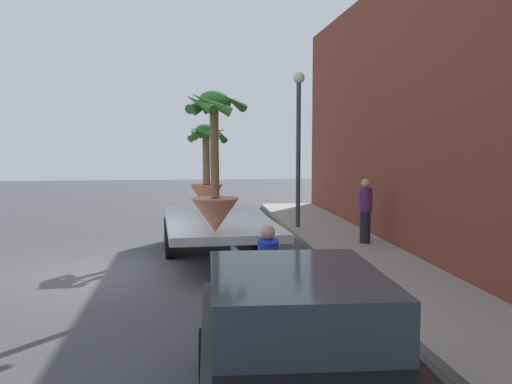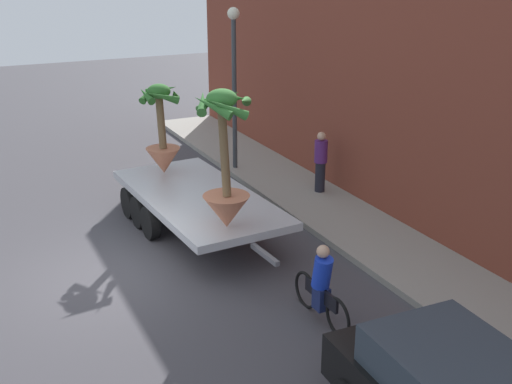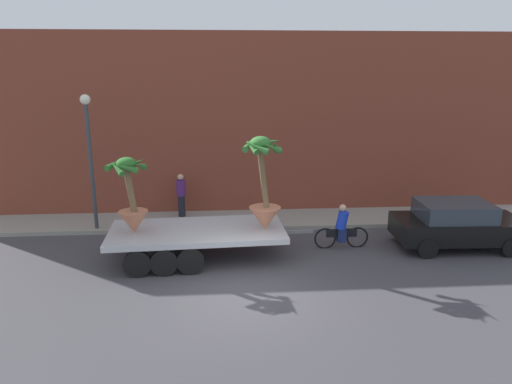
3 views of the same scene
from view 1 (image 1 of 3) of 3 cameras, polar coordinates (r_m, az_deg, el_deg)
name	(u,v)px [view 1 (image 1 of 3)]	position (r m, az deg, el deg)	size (l,w,h in m)	color
ground_plane	(102,274)	(13.03, -14.96, -7.80)	(60.00, 60.00, 0.00)	#423F44
sidewalk	(375,264)	(13.55, 11.68, -6.91)	(24.00, 2.20, 0.15)	gray
building_facade	(451,108)	(13.92, 18.67, 7.88)	(24.00, 1.20, 7.22)	brown
flatbed_trailer	(217,226)	(14.38, -3.85, -3.34)	(6.49, 2.79, 0.98)	#B7BABF
potted_palm_rear	(206,174)	(15.92, -4.90, 1.79)	(1.20, 1.15, 2.34)	#C17251
potted_palm_middle	(215,174)	(11.93, -4.09, 1.73)	(1.26, 1.37, 2.91)	#C17251
cyclist	(268,276)	(9.56, 1.16, -8.23)	(1.84, 0.35, 1.54)	black
parked_car	(298,351)	(5.85, 4.14, -15.38)	(4.22, 2.08, 1.58)	black
pedestrian_near_gate	(365,210)	(15.61, 10.72, -1.72)	(0.36, 0.36, 1.71)	black
street_lamp	(298,129)	(18.12, 4.20, 6.23)	(0.36, 0.36, 4.83)	#383D42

